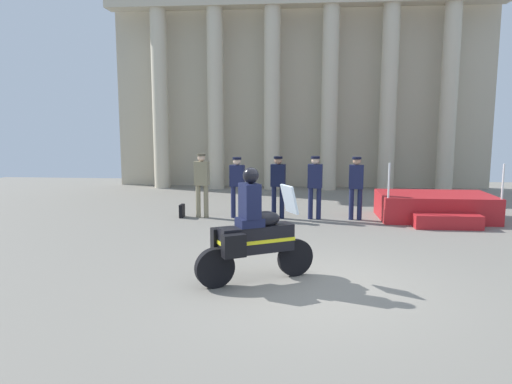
{
  "coord_description": "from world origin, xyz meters",
  "views": [
    {
      "loc": [
        -0.27,
        -7.35,
        2.6
      ],
      "look_at": [
        -1.16,
        2.83,
        1.11
      ],
      "focal_mm": 33.42,
      "sensor_mm": 36.0,
      "label": 1
    }
  ],
  "objects_px": {
    "officer_in_row_2": "(278,182)",
    "officer_in_row_4": "(356,183)",
    "officer_in_row_0": "(202,180)",
    "motorcycle_with_rider": "(253,235)",
    "officer_in_row_3": "(315,182)",
    "briefcase_on_ground": "(182,211)",
    "reviewing_stand": "(435,207)",
    "officer_in_row_1": "(237,182)"
  },
  "relations": [
    {
      "from": "motorcycle_with_rider",
      "to": "briefcase_on_ground",
      "type": "bearing_deg",
      "value": 86.44
    },
    {
      "from": "reviewing_stand",
      "to": "officer_in_row_4",
      "type": "relative_size",
      "value": 1.74
    },
    {
      "from": "officer_in_row_1",
      "to": "briefcase_on_ground",
      "type": "bearing_deg",
      "value": 11.13
    },
    {
      "from": "officer_in_row_1",
      "to": "motorcycle_with_rider",
      "type": "height_order",
      "value": "motorcycle_with_rider"
    },
    {
      "from": "officer_in_row_2",
      "to": "officer_in_row_3",
      "type": "xyz_separation_m",
      "value": [
        1.0,
        -0.03,
        0.01
      ]
    },
    {
      "from": "motorcycle_with_rider",
      "to": "officer_in_row_2",
      "type": "bearing_deg",
      "value": 59.13
    },
    {
      "from": "reviewing_stand",
      "to": "officer_in_row_0",
      "type": "distance_m",
      "value": 6.39
    },
    {
      "from": "officer_in_row_4",
      "to": "motorcycle_with_rider",
      "type": "xyz_separation_m",
      "value": [
        -2.29,
        -5.31,
        -0.21
      ]
    },
    {
      "from": "reviewing_stand",
      "to": "officer_in_row_2",
      "type": "xyz_separation_m",
      "value": [
        -4.25,
        -0.18,
        0.67
      ]
    },
    {
      "from": "reviewing_stand",
      "to": "officer_in_row_0",
      "type": "height_order",
      "value": "officer_in_row_0"
    },
    {
      "from": "officer_in_row_0",
      "to": "motorcycle_with_rider",
      "type": "distance_m",
      "value": 5.59
    },
    {
      "from": "officer_in_row_2",
      "to": "motorcycle_with_rider",
      "type": "distance_m",
      "value": 5.34
    },
    {
      "from": "reviewing_stand",
      "to": "officer_in_row_3",
      "type": "xyz_separation_m",
      "value": [
        -3.25,
        -0.22,
        0.67
      ]
    },
    {
      "from": "reviewing_stand",
      "to": "motorcycle_with_rider",
      "type": "xyz_separation_m",
      "value": [
        -4.44,
        -5.51,
        0.46
      ]
    },
    {
      "from": "officer_in_row_3",
      "to": "briefcase_on_ground",
      "type": "distance_m",
      "value": 3.75
    },
    {
      "from": "officer_in_row_2",
      "to": "officer_in_row_3",
      "type": "height_order",
      "value": "officer_in_row_3"
    },
    {
      "from": "motorcycle_with_rider",
      "to": "officer_in_row_4",
      "type": "bearing_deg",
      "value": 37.88
    },
    {
      "from": "officer_in_row_1",
      "to": "officer_in_row_4",
      "type": "relative_size",
      "value": 0.98
    },
    {
      "from": "briefcase_on_ground",
      "to": "officer_in_row_2",
      "type": "bearing_deg",
      "value": 2.24
    },
    {
      "from": "officer_in_row_0",
      "to": "officer_in_row_4",
      "type": "distance_m",
      "value": 4.18
    },
    {
      "from": "briefcase_on_ground",
      "to": "reviewing_stand",
      "type": "bearing_deg",
      "value": 2.36
    },
    {
      "from": "motorcycle_with_rider",
      "to": "reviewing_stand",
      "type": "bearing_deg",
      "value": 22.31
    },
    {
      "from": "officer_in_row_2",
      "to": "motorcycle_with_rider",
      "type": "relative_size",
      "value": 0.89
    },
    {
      "from": "officer_in_row_2",
      "to": "motorcycle_with_rider",
      "type": "bearing_deg",
      "value": 96.27
    },
    {
      "from": "officer_in_row_1",
      "to": "officer_in_row_2",
      "type": "height_order",
      "value": "officer_in_row_2"
    },
    {
      "from": "officer_in_row_1",
      "to": "officer_in_row_2",
      "type": "distance_m",
      "value": 1.12
    },
    {
      "from": "reviewing_stand",
      "to": "officer_in_row_2",
      "type": "bearing_deg",
      "value": -177.57
    },
    {
      "from": "officer_in_row_0",
      "to": "officer_in_row_3",
      "type": "distance_m",
      "value": 3.09
    },
    {
      "from": "officer_in_row_2",
      "to": "motorcycle_with_rider",
      "type": "height_order",
      "value": "motorcycle_with_rider"
    },
    {
      "from": "officer_in_row_0",
      "to": "briefcase_on_ground",
      "type": "xyz_separation_m",
      "value": [
        -0.57,
        -0.02,
        -0.87
      ]
    },
    {
      "from": "reviewing_stand",
      "to": "motorcycle_with_rider",
      "type": "relative_size",
      "value": 1.56
    },
    {
      "from": "officer_in_row_4",
      "to": "motorcycle_with_rider",
      "type": "height_order",
      "value": "motorcycle_with_rider"
    },
    {
      "from": "officer_in_row_1",
      "to": "motorcycle_with_rider",
      "type": "bearing_deg",
      "value": 108.25
    },
    {
      "from": "reviewing_stand",
      "to": "briefcase_on_ground",
      "type": "bearing_deg",
      "value": -177.64
    },
    {
      "from": "officer_in_row_0",
      "to": "motorcycle_with_rider",
      "type": "relative_size",
      "value": 0.93
    },
    {
      "from": "reviewing_stand",
      "to": "officer_in_row_4",
      "type": "xyz_separation_m",
      "value": [
        -2.16,
        -0.2,
        0.67
      ]
    },
    {
      "from": "reviewing_stand",
      "to": "officer_in_row_4",
      "type": "distance_m",
      "value": 2.27
    },
    {
      "from": "officer_in_row_2",
      "to": "officer_in_row_4",
      "type": "distance_m",
      "value": 2.09
    },
    {
      "from": "officer_in_row_0",
      "to": "officer_in_row_1",
      "type": "xyz_separation_m",
      "value": [
        0.97,
        0.05,
        -0.06
      ]
    },
    {
      "from": "motorcycle_with_rider",
      "to": "briefcase_on_ground",
      "type": "distance_m",
      "value": 5.81
    },
    {
      "from": "officer_in_row_0",
      "to": "motorcycle_with_rider",
      "type": "bearing_deg",
      "value": 118.2
    },
    {
      "from": "officer_in_row_0",
      "to": "officer_in_row_4",
      "type": "relative_size",
      "value": 1.04
    }
  ]
}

